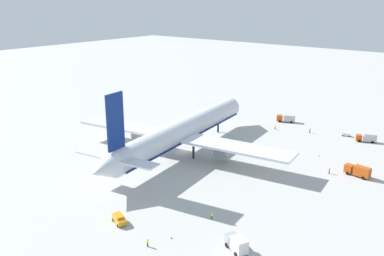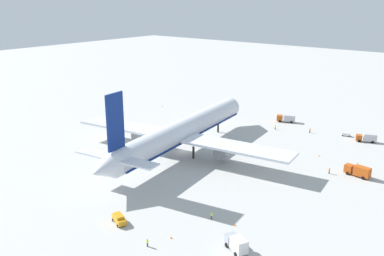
% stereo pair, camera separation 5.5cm
% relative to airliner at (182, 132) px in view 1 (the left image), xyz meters
% --- Properties ---
extents(ground_plane, '(600.00, 600.00, 0.00)m').
position_rel_airliner_xyz_m(ground_plane, '(1.27, 0.16, -7.06)').
color(ground_plane, '#B2B2AD').
extents(airliner, '(80.51, 74.03, 25.19)m').
position_rel_airliner_xyz_m(airliner, '(0.00, 0.00, 0.00)').
color(airliner, silver).
rests_on(airliner, ground).
extents(service_truck_0, '(3.06, 7.20, 3.07)m').
position_rel_airliner_xyz_m(service_truck_0, '(16.27, -49.65, -5.39)').
color(service_truck_0, '#BF4C14').
rests_on(service_truck_0, ground).
extents(service_truck_1, '(4.37, 6.90, 2.93)m').
position_rel_airliner_xyz_m(service_truck_1, '(47.42, -42.39, -5.49)').
color(service_truck_1, '#BF4C14').
rests_on(service_truck_1, ground).
extents(service_truck_2, '(4.38, 5.92, 3.12)m').
position_rel_airliner_xyz_m(service_truck_2, '(-34.82, -43.25, -5.40)').
color(service_truck_2, '#999EA5').
rests_on(service_truck_2, ground).
extents(service_truck_3, '(4.85, 7.35, 2.88)m').
position_rel_airliner_xyz_m(service_truck_3, '(52.19, -10.00, -5.47)').
color(service_truck_3, '#BF4C14').
rests_on(service_truck_3, ground).
extents(service_van, '(3.37, 4.86, 1.97)m').
position_rel_airliner_xyz_m(service_van, '(-41.92, -17.37, -6.03)').
color(service_van, orange).
rests_on(service_van, ground).
extents(baggage_cart_0, '(1.79, 3.54, 1.23)m').
position_rel_airliner_xyz_m(baggage_cart_0, '(49.34, -34.72, -6.38)').
color(baggage_cart_0, gray).
rests_on(baggage_cart_0, ground).
extents(ground_worker_0, '(0.46, 0.46, 1.66)m').
position_rel_airliner_xyz_m(ground_worker_0, '(-44.62, -28.66, -6.22)').
color(ground_worker_0, '#3F3F47').
rests_on(ground_worker_0, ground).
extents(ground_worker_1, '(0.57, 0.57, 1.65)m').
position_rel_airliner_xyz_m(ground_worker_1, '(22.25, -47.57, -6.22)').
color(ground_worker_1, navy).
rests_on(ground_worker_1, ground).
extents(ground_worker_2, '(0.55, 0.55, 1.77)m').
position_rel_airliner_xyz_m(ground_worker_2, '(13.07, -42.85, -6.16)').
color(ground_worker_2, '#3F3F47').
rests_on(ground_worker_2, ground).
extents(ground_worker_3, '(0.54, 0.54, 1.75)m').
position_rel_airliner_xyz_m(ground_worker_3, '(-27.90, -32.14, -6.17)').
color(ground_worker_3, '#3F3F47').
rests_on(ground_worker_3, ground).
extents(ground_worker_4, '(0.42, 0.42, 1.75)m').
position_rel_airliner_xyz_m(ground_worker_4, '(44.87, -23.06, -6.17)').
color(ground_worker_4, black).
rests_on(ground_worker_4, ground).
extents(ground_worker_5, '(0.47, 0.47, 1.61)m').
position_rel_airliner_xyz_m(ground_worker_5, '(40.64, -11.29, -6.25)').
color(ground_worker_5, black).
rests_on(ground_worker_5, ground).
extents(traffic_cone_0, '(0.36, 0.36, 0.55)m').
position_rel_airliner_xyz_m(traffic_cone_0, '(1.54, 44.76, -6.78)').
color(traffic_cone_0, orange).
rests_on(traffic_cone_0, ground).
extents(traffic_cone_1, '(0.36, 0.36, 0.55)m').
position_rel_airliner_xyz_m(traffic_cone_1, '(24.16, -35.23, -6.78)').
color(traffic_cone_1, orange).
rests_on(traffic_cone_1, ground).
extents(traffic_cone_2, '(0.36, 0.36, 0.55)m').
position_rel_airliner_xyz_m(traffic_cone_2, '(39.47, 44.56, -6.78)').
color(traffic_cone_2, orange).
rests_on(traffic_cone_2, ground).
extents(traffic_cone_3, '(0.36, 0.36, 0.55)m').
position_rel_airliner_xyz_m(traffic_cone_3, '(-27.05, -37.75, -6.78)').
color(traffic_cone_3, orange).
rests_on(traffic_cone_3, ground).
extents(traffic_cone_4, '(0.36, 0.36, 0.55)m').
position_rel_airliner_xyz_m(traffic_cone_4, '(-39.49, -30.36, -6.78)').
color(traffic_cone_4, orange).
rests_on(traffic_cone_4, ground).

